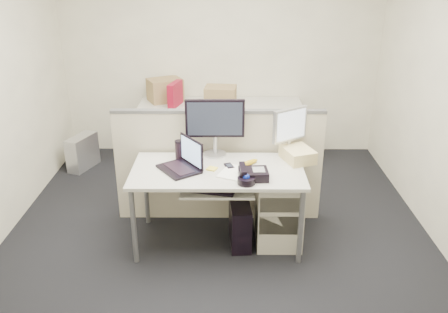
{
  "coord_description": "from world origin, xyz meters",
  "views": [
    {
      "loc": [
        0.08,
        -3.74,
        2.46
      ],
      "look_at": [
        0.05,
        0.15,
        0.79
      ],
      "focal_mm": 38.0,
      "sensor_mm": 36.0,
      "label": 1
    }
  ],
  "objects_px": {
    "desk": "(218,176)",
    "laptop": "(178,156)",
    "monitor_main": "(215,128)",
    "desk_phone": "(253,174)"
  },
  "relations": [
    {
      "from": "desk",
      "to": "laptop",
      "type": "relative_size",
      "value": 4.2
    },
    {
      "from": "monitor_main",
      "to": "desk",
      "type": "bearing_deg",
      "value": -85.5
    },
    {
      "from": "monitor_main",
      "to": "laptop",
      "type": "xyz_separation_m",
      "value": [
        -0.31,
        -0.34,
        -0.13
      ]
    },
    {
      "from": "desk_phone",
      "to": "monitor_main",
      "type": "bearing_deg",
      "value": 119.9
    },
    {
      "from": "desk",
      "to": "monitor_main",
      "type": "relative_size",
      "value": 2.8
    },
    {
      "from": "laptop",
      "to": "desk",
      "type": "bearing_deg",
      "value": 58.05
    },
    {
      "from": "desk",
      "to": "desk_phone",
      "type": "bearing_deg",
      "value": -30.96
    },
    {
      "from": "desk",
      "to": "laptop",
      "type": "distance_m",
      "value": 0.39
    },
    {
      "from": "desk",
      "to": "desk_phone",
      "type": "relative_size",
      "value": 6.22
    },
    {
      "from": "laptop",
      "to": "desk_phone",
      "type": "xyz_separation_m",
      "value": [
        0.64,
        -0.16,
        -0.1
      ]
    }
  ]
}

